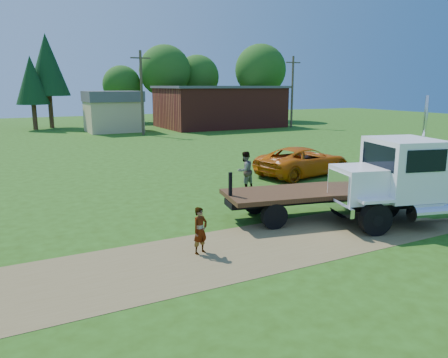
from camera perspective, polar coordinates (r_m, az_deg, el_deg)
name	(u,v)px	position (r m, az deg, el deg)	size (l,w,h in m)	color
ground	(281,242)	(15.38, 7.46, -8.19)	(140.00, 140.00, 0.00)	#294C10
dirt_track	(281,242)	(15.38, 7.46, -8.17)	(120.00, 4.20, 0.01)	brown
white_semi_tractor	(405,181)	(18.34, 22.52, -0.22)	(8.36, 4.54, 4.94)	black
orange_pickup	(303,161)	(26.72, 10.29, 2.32)	(2.85, 6.19, 1.72)	#C95C09
flatbed_trailer	(320,195)	(18.48, 12.49, -2.05)	(8.34, 3.89, 2.06)	#381B11
spectator_a	(200,231)	(14.06, -3.13, -6.75)	(0.56, 0.37, 1.54)	#999999
spectator_b	(245,171)	(22.58, 2.76, 1.09)	(0.97, 0.76, 2.01)	#999999
brick_building	(219,106)	(58.15, -0.59, 9.48)	(15.40, 10.40, 5.30)	maroon
tan_shed	(113,111)	(53.30, -14.28, 8.62)	(6.20, 5.40, 4.70)	tan
utility_poles	(142,91)	(48.92, -10.70, 11.19)	(42.20, 0.28, 9.00)	#483829
tree_row	(80,72)	(62.07, -18.24, 13.11)	(60.20, 13.14, 11.71)	#392217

